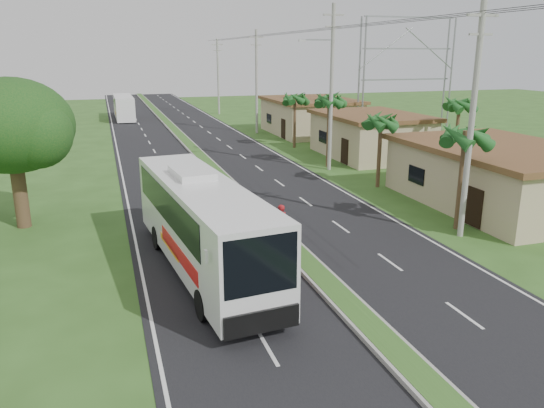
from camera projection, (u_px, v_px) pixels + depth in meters
name	position (u px, v px, depth m)	size (l,w,h in m)	color
ground	(314.00, 272.00, 21.61)	(180.00, 180.00, 0.00)	#31541F
road_asphalt	(215.00, 171.00, 39.93)	(14.00, 160.00, 0.02)	black
median_strip	(214.00, 170.00, 39.91)	(1.20, 160.00, 0.18)	gray
lane_edge_left	(123.00, 178.00, 37.99)	(0.12, 160.00, 0.01)	silver
lane_edge_right	(298.00, 166.00, 41.88)	(0.12, 160.00, 0.01)	silver
shop_near	(500.00, 175.00, 30.68)	(8.60, 12.60, 3.52)	tan
shop_mid	(370.00, 135.00, 45.32)	(7.60, 10.60, 3.67)	tan
shop_far	(310.00, 116.00, 58.13)	(8.60, 11.60, 3.82)	tan
palm_verge_a	(465.00, 136.00, 25.66)	(2.40, 2.40, 5.45)	#473321
palm_verge_b	(381.00, 121.00, 34.13)	(2.40, 2.40, 5.05)	#473321
palm_verge_c	(329.00, 101.00, 40.16)	(2.40, 2.40, 5.85)	#473321
palm_verge_d	(295.00, 99.00, 48.71)	(2.40, 2.40, 5.25)	#473321
palm_behind_shop	(459.00, 105.00, 39.08)	(2.40, 2.40, 5.65)	#473321
shade_tree	(9.00, 129.00, 25.88)	(6.30, 6.00, 7.54)	#473321
utility_pole_a	(472.00, 119.00, 24.35)	(1.60, 0.28, 11.00)	gray
utility_pole_b	(331.00, 86.00, 38.84)	(3.20, 0.28, 12.00)	gray
utility_pole_c	(257.00, 81.00, 57.34)	(1.60, 0.28, 11.00)	gray
utility_pole_d	(218.00, 76.00, 75.73)	(1.60, 0.28, 10.50)	gray
billboard_lattice	(406.00, 71.00, 53.61)	(10.18, 1.18, 12.07)	gray
coach_bus_main	(201.00, 219.00, 21.15)	(3.86, 12.65, 4.02)	silver
coach_bus_far	(124.00, 106.00, 70.85)	(2.39, 10.58, 3.08)	white
motorcyclist	(281.00, 236.00, 23.45)	(1.74, 0.49, 2.26)	black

